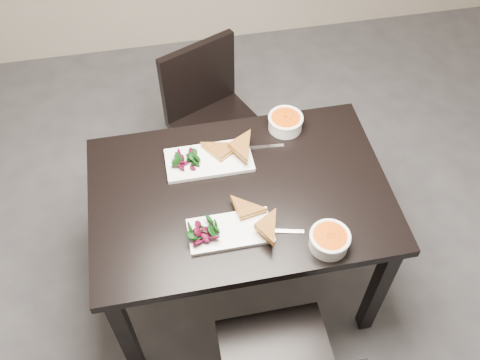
# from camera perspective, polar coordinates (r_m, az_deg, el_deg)

# --- Properties ---
(room_shell) EXTENTS (5.02, 5.02, 2.81)m
(room_shell) POSITION_cam_1_polar(r_m,az_deg,el_deg) (1.11, 19.95, 15.35)
(room_shell) COLOR beige
(room_shell) RESTS_ON ground
(table) EXTENTS (1.20, 0.80, 0.75)m
(table) POSITION_cam_1_polar(r_m,az_deg,el_deg) (2.20, 0.00, -2.74)
(table) COLOR black
(table) RESTS_ON ground
(chair_far) EXTENTS (0.55, 0.55, 0.85)m
(chair_far) POSITION_cam_1_polar(r_m,az_deg,el_deg) (2.79, -3.08, 7.13)
(chair_far) COLOR black
(chair_far) RESTS_ON ground
(plate_near) EXTENTS (0.32, 0.16, 0.02)m
(plate_near) POSITION_cam_1_polar(r_m,az_deg,el_deg) (2.00, -1.07, -5.49)
(plate_near) COLOR white
(plate_near) RESTS_ON table
(sandwich_near) EXTENTS (0.18, 0.14, 0.05)m
(sandwich_near) POSITION_cam_1_polar(r_m,az_deg,el_deg) (1.99, 0.69, -4.31)
(sandwich_near) COLOR #AA6923
(sandwich_near) RESTS_ON plate_near
(salad_near) EXTENTS (0.10, 0.09, 0.04)m
(salad_near) POSITION_cam_1_polar(r_m,az_deg,el_deg) (1.97, -3.96, -5.48)
(salad_near) COLOR black
(salad_near) RESTS_ON plate_near
(soup_bowl_near) EXTENTS (0.15, 0.15, 0.07)m
(soup_bowl_near) POSITION_cam_1_polar(r_m,az_deg,el_deg) (1.97, 9.61, -6.33)
(soup_bowl_near) COLOR white
(soup_bowl_near) RESTS_ON table
(cutlery_near) EXTENTS (0.18, 0.05, 0.00)m
(cutlery_near) POSITION_cam_1_polar(r_m,az_deg,el_deg) (2.01, 4.36, -5.50)
(cutlery_near) COLOR silver
(cutlery_near) RESTS_ON table
(plate_far) EXTENTS (0.36, 0.18, 0.02)m
(plate_far) POSITION_cam_1_polar(r_m,az_deg,el_deg) (2.21, -3.36, 2.14)
(plate_far) COLOR white
(plate_far) RESTS_ON table
(sandwich_far) EXTENTS (0.22, 0.21, 0.06)m
(sandwich_far) POSITION_cam_1_polar(r_m,az_deg,el_deg) (2.18, -1.65, 2.74)
(sandwich_far) COLOR #AA6923
(sandwich_far) RESTS_ON plate_far
(salad_far) EXTENTS (0.11, 0.10, 0.05)m
(salad_far) POSITION_cam_1_polar(r_m,az_deg,el_deg) (2.18, -5.99, 2.32)
(salad_far) COLOR black
(salad_far) RESTS_ON plate_far
(soup_bowl_far) EXTENTS (0.15, 0.15, 0.07)m
(soup_bowl_far) POSITION_cam_1_polar(r_m,az_deg,el_deg) (2.33, 4.92, 6.29)
(soup_bowl_far) COLOR white
(soup_bowl_far) RESTS_ON table
(cutlery_far) EXTENTS (0.18, 0.03, 0.00)m
(cutlery_far) POSITION_cam_1_polar(r_m,az_deg,el_deg) (2.27, 2.51, 3.59)
(cutlery_far) COLOR silver
(cutlery_far) RESTS_ON table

